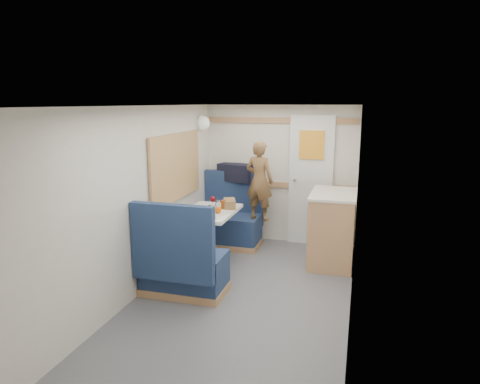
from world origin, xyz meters
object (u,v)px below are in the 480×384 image
(dinette_table, at_px, (209,223))
(dome_light, at_px, (203,123))
(pepper_grinder, at_px, (210,208))
(bread_loaf, at_px, (230,203))
(wine_glass, at_px, (213,200))
(person, at_px, (259,181))
(bench_near, at_px, (182,268))
(bench_far, at_px, (230,224))
(beer_glass, at_px, (224,205))
(tray, at_px, (214,214))
(orange_fruit, at_px, (218,210))
(tumbler_left, at_px, (180,212))
(tumbler_right, at_px, (217,204))
(galley_counter, at_px, (332,227))
(cheese_block, at_px, (210,216))
(duffel_bag, at_px, (236,172))

(dinette_table, distance_m, dome_light, 1.51)
(pepper_grinder, distance_m, bread_loaf, 0.32)
(wine_glass, distance_m, bread_loaf, 0.24)
(person, distance_m, bread_loaf, 0.61)
(bench_near, bearing_deg, bench_far, 90.00)
(beer_glass, bearing_deg, tray, -94.52)
(dinette_table, distance_m, person, 0.96)
(dome_light, height_order, orange_fruit, dome_light)
(dinette_table, xyz_separation_m, tumbler_left, (-0.23, -0.38, 0.21))
(tumbler_right, height_order, beer_glass, beer_glass)
(bench_far, height_order, bread_loaf, bench_far)
(dinette_table, relative_size, person, 0.85)
(bench_near, bearing_deg, wine_glass, 88.73)
(beer_glass, distance_m, pepper_grinder, 0.22)
(galley_counter, xyz_separation_m, tumbler_left, (-1.69, -0.92, 0.31))
(dome_light, bearing_deg, tumbler_left, -82.33)
(cheese_block, relative_size, beer_glass, 0.98)
(orange_fruit, relative_size, cheese_block, 0.74)
(person, relative_size, beer_glass, 9.82)
(person, bearing_deg, orange_fruit, 85.31)
(bench_near, relative_size, galley_counter, 1.14)
(cheese_block, height_order, tumbler_left, tumbler_left)
(dinette_table, bearing_deg, duffel_bag, 88.82)
(pepper_grinder, bearing_deg, bench_near, -92.01)
(tray, bearing_deg, person, 68.76)
(duffel_bag, distance_m, orange_fruit, 1.30)
(bench_near, bearing_deg, tray, 80.19)
(dinette_table, relative_size, bench_far, 0.88)
(bench_far, distance_m, cheese_block, 1.33)
(orange_fruit, bearing_deg, person, 71.32)
(bench_near, bearing_deg, tumbler_left, 114.69)
(beer_glass, bearing_deg, tumbler_right, 168.42)
(bench_near, height_order, tray, bench_near)
(wine_glass, bearing_deg, orange_fruit, -57.08)
(dinette_table, height_order, tumbler_right, tumbler_right)
(tumbler_left, bearing_deg, wine_glass, 61.45)
(dome_light, distance_m, bread_loaf, 1.30)
(duffel_bag, height_order, tumbler_right, duffel_bag)
(tumbler_left, bearing_deg, dinette_table, 59.04)
(orange_fruit, xyz_separation_m, cheese_block, (-0.02, -0.22, -0.02))
(bench_far, height_order, person, person)
(tray, height_order, wine_glass, wine_glass)
(wine_glass, distance_m, tumbler_right, 0.11)
(bench_far, xyz_separation_m, cheese_block, (0.15, -1.24, 0.46))
(pepper_grinder, bearing_deg, cheese_block, -68.72)
(dome_light, distance_m, person, 1.15)
(bench_near, xyz_separation_m, pepper_grinder, (0.03, 0.81, 0.46))
(tumbler_right, bearing_deg, bread_loaf, 26.35)
(wine_glass, relative_size, tumbler_left, 1.40)
(dome_light, relative_size, tumbler_right, 1.98)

